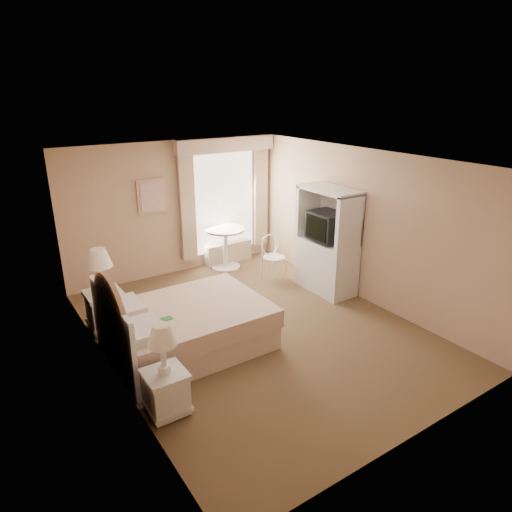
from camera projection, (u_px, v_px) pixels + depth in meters
room at (256, 250)px, 6.36m from camera, size 4.21×5.51×2.51m
window at (226, 198)px, 8.95m from camera, size 2.05×0.22×2.51m
framed_art at (151, 196)px, 8.14m from camera, size 0.52×0.04×0.62m
bed at (183, 326)px, 6.18m from camera, size 2.09×1.59×1.41m
nightstand_near at (165, 381)px, 4.93m from camera, size 0.44×0.44×1.07m
nightstand_far at (104, 300)px, 6.66m from camera, size 0.51×0.51×1.23m
round_table at (225, 242)px, 8.93m from camera, size 0.77×0.77×0.81m
cafe_chair at (272, 254)px, 8.44m from camera, size 0.43×0.43×0.84m
armoire at (327, 249)px, 7.88m from camera, size 0.55×1.10×1.83m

